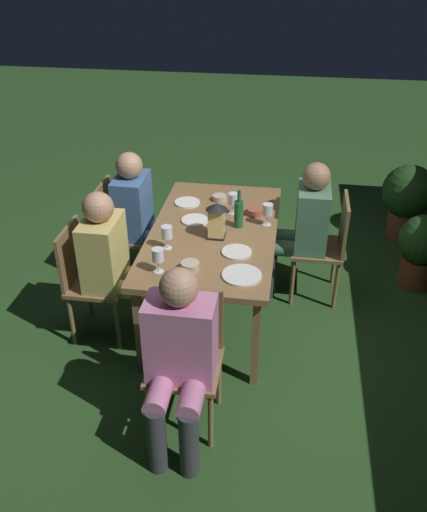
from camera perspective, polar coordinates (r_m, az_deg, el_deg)
ground_plane at (r=4.37m, az=0.00°, el=-5.74°), size 16.00×16.00×0.00m
dining_table at (r=3.99m, az=0.00°, el=1.99°), size 1.63×0.91×0.73m
chair_side_right_a at (r=4.39m, az=11.74°, el=1.32°), size 0.42×0.40×0.87m
person_in_green at (r=4.30m, az=9.36°, el=3.28°), size 0.38×0.47×1.15m
chair_head_far at (r=3.25m, az=-2.84°, el=-10.10°), size 0.40×0.42×0.87m
person_in_pink at (r=3.01m, az=-3.63°, el=-10.38°), size 0.48×0.38×1.15m
chair_side_left_a at (r=4.58m, az=-9.85°, el=2.91°), size 0.42×0.40×0.87m
person_in_blue at (r=4.46m, az=-7.63°, el=4.47°), size 0.38×0.47×1.15m
chair_side_left_b at (r=3.99m, az=-12.92°, el=-2.08°), size 0.42×0.40×0.87m
person_in_mustard at (r=3.85m, az=-10.46°, el=-0.46°), size 0.38×0.47×1.15m
lantern_centerpiece at (r=3.82m, az=0.33°, el=3.98°), size 0.15×0.15×0.27m
green_bottle_on_table at (r=3.98m, az=2.65°, el=4.51°), size 0.07×0.07×0.29m
wine_glass_a at (r=3.45m, az=-5.85°, el=-0.01°), size 0.08×0.08×0.17m
wine_glass_b at (r=4.16m, az=2.07°, el=5.92°), size 0.08×0.08×0.17m
wine_glass_c at (r=4.01m, az=5.70°, el=4.75°), size 0.08×0.08×0.17m
wine_glass_d at (r=3.70m, az=-4.91°, el=2.39°), size 0.08×0.08×0.17m
plate_a at (r=4.37m, az=-2.77°, el=5.62°), size 0.20×0.20×0.01m
plate_b at (r=4.09m, az=-1.97°, el=3.77°), size 0.20×0.20×0.01m
plate_c at (r=3.45m, az=2.98°, el=-2.03°), size 0.25×0.25×0.01m
plate_d at (r=3.69m, az=2.44°, el=0.42°), size 0.21×0.21×0.01m
bowl_olives at (r=4.19m, az=4.35°, el=4.71°), size 0.13×0.13×0.05m
bowl_bread at (r=4.41m, az=0.65°, el=6.13°), size 0.11×0.11×0.04m
bowl_salad at (r=3.50m, az=-2.46°, el=-1.05°), size 0.12×0.12×0.06m
potted_plant_by_hedge at (r=5.52m, az=19.68°, el=5.89°), size 0.50×0.50×0.73m
potted_plant_corner at (r=4.81m, az=21.01°, el=0.83°), size 0.41×0.41×0.64m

